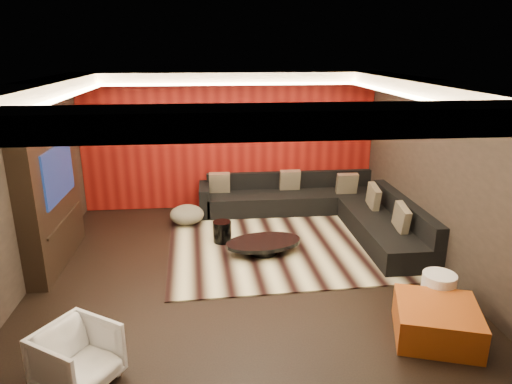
{
  "coord_description": "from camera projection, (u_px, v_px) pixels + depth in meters",
  "views": [
    {
      "loc": [
        -0.41,
        -6.28,
        3.24
      ],
      "look_at": [
        0.3,
        0.6,
        1.05
      ],
      "focal_mm": 32.0,
      "sensor_mm": 36.0,
      "label": 1
    }
  ],
  "objects": [
    {
      "name": "floor",
      "position": [
        241.0,
        270.0,
        6.97
      ],
      "size": [
        6.0,
        6.0,
        0.02
      ],
      "primitive_type": "cube",
      "color": "black",
      "rests_on": "ground"
    },
    {
      "name": "ceiling",
      "position": [
        238.0,
        81.0,
        6.12
      ],
      "size": [
        6.0,
        6.0,
        0.02
      ],
      "primitive_type": "cube",
      "color": "silver",
      "rests_on": "ground"
    },
    {
      "name": "wall_back",
      "position": [
        230.0,
        141.0,
        9.4
      ],
      "size": [
        6.0,
        0.02,
        2.8
      ],
      "primitive_type": "cube",
      "color": "black",
      "rests_on": "ground"
    },
    {
      "name": "wall_left",
      "position": [
        21.0,
        188.0,
        6.26
      ],
      "size": [
        0.02,
        6.0,
        2.8
      ],
      "primitive_type": "cube",
      "color": "black",
      "rests_on": "ground"
    },
    {
      "name": "wall_right",
      "position": [
        439.0,
        176.0,
        6.84
      ],
      "size": [
        0.02,
        6.0,
        2.8
      ],
      "primitive_type": "cube",
      "color": "black",
      "rests_on": "ground"
    },
    {
      "name": "red_feature_wall",
      "position": [
        230.0,
        142.0,
        9.36
      ],
      "size": [
        5.98,
        0.05,
        2.78
      ],
      "primitive_type": "cube",
      "color": "#6B0C0A",
      "rests_on": "ground"
    },
    {
      "name": "soffit_back",
      "position": [
        229.0,
        78.0,
        8.72
      ],
      "size": [
        6.0,
        0.6,
        0.22
      ],
      "primitive_type": "cube",
      "color": "silver",
      "rests_on": "ground"
    },
    {
      "name": "soffit_front",
      "position": [
        261.0,
        121.0,
        3.6
      ],
      "size": [
        6.0,
        0.6,
        0.22
      ],
      "primitive_type": "cube",
      "color": "silver",
      "rests_on": "ground"
    },
    {
      "name": "soffit_left",
      "position": [
        30.0,
        92.0,
        5.9
      ],
      "size": [
        0.6,
        4.8,
        0.22
      ],
      "primitive_type": "cube",
      "color": "silver",
      "rests_on": "ground"
    },
    {
      "name": "soffit_right",
      "position": [
        430.0,
        89.0,
        6.42
      ],
      "size": [
        0.6,
        4.8,
        0.22
      ],
      "primitive_type": "cube",
      "color": "silver",
      "rests_on": "ground"
    },
    {
      "name": "cove_back",
      "position": [
        230.0,
        84.0,
        8.42
      ],
      "size": [
        4.8,
        0.08,
        0.04
      ],
      "primitive_type": "cube",
      "color": "#FFD899",
      "rests_on": "ground"
    },
    {
      "name": "cove_front",
      "position": [
        256.0,
        125.0,
        3.95
      ],
      "size": [
        4.8,
        0.08,
        0.04
      ],
      "primitive_type": "cube",
      "color": "#FFD899",
      "rests_on": "ground"
    },
    {
      "name": "cove_left",
      "position": [
        58.0,
        99.0,
        5.96
      ],
      "size": [
        0.08,
        4.8,
        0.04
      ],
      "primitive_type": "cube",
      "color": "#FFD899",
      "rests_on": "ground"
    },
    {
      "name": "cove_right",
      "position": [
        406.0,
        95.0,
        6.41
      ],
      "size": [
        0.08,
        4.8,
        0.04
      ],
      "primitive_type": "cube",
      "color": "#FFD899",
      "rests_on": "ground"
    },
    {
      "name": "tv_surround",
      "position": [
        50.0,
        195.0,
        6.93
      ],
      "size": [
        0.3,
        2.0,
        2.2
      ],
      "primitive_type": "cube",
      "color": "black",
      "rests_on": "ground"
    },
    {
      "name": "tv_screen",
      "position": [
        58.0,
        173.0,
        6.84
      ],
      "size": [
        0.04,
        1.3,
        0.8
      ],
      "primitive_type": "cube",
      "color": "black",
      "rests_on": "ground"
    },
    {
      "name": "tv_shelf",
      "position": [
        64.0,
        219.0,
        7.07
      ],
      "size": [
        0.04,
        1.6,
        0.04
      ],
      "primitive_type": "cube",
      "color": "black",
      "rests_on": "ground"
    },
    {
      "name": "rug",
      "position": [
        288.0,
        247.0,
        7.74
      ],
      "size": [
        4.12,
        3.16,
        0.02
      ],
      "primitive_type": "cube",
      "rotation": [
        0.0,
        0.0,
        0.04
      ],
      "color": "beige",
      "rests_on": "floor"
    },
    {
      "name": "coffee_table",
      "position": [
        264.0,
        247.0,
        7.48
      ],
      "size": [
        1.46,
        1.46,
        0.21
      ],
      "primitive_type": "cylinder",
      "rotation": [
        0.0,
        0.0,
        0.18
      ],
      "color": "black",
      "rests_on": "rug"
    },
    {
      "name": "drum_stool",
      "position": [
        222.0,
        232.0,
        7.88
      ],
      "size": [
        0.39,
        0.39,
        0.37
      ],
      "primitive_type": "cylinder",
      "rotation": [
        0.0,
        0.0,
        -0.29
      ],
      "color": "black",
      "rests_on": "rug"
    },
    {
      "name": "striped_pouf",
      "position": [
        187.0,
        215.0,
        8.7
      ],
      "size": [
        0.77,
        0.77,
        0.36
      ],
      "primitive_type": "ellipsoid",
      "rotation": [
        0.0,
        0.0,
        0.22
      ],
      "color": "beige",
      "rests_on": "rug"
    },
    {
      "name": "white_side_table",
      "position": [
        438.0,
        293.0,
        5.81
      ],
      "size": [
        0.52,
        0.52,
        0.53
      ],
      "primitive_type": "cylinder",
      "rotation": [
        0.0,
        0.0,
        0.27
      ],
      "color": "white",
      "rests_on": "floor"
    },
    {
      "name": "orange_ottoman",
      "position": [
        436.0,
        322.0,
        5.3
      ],
      "size": [
        1.15,
        1.15,
        0.41
      ],
      "primitive_type": "cube",
      "rotation": [
        0.0,
        0.0,
        -0.32
      ],
      "color": "#A85215",
      "rests_on": "floor"
    },
    {
      "name": "armchair",
      "position": [
        77.0,
        357.0,
        4.51
      ],
      "size": [
        0.95,
        0.94,
        0.63
      ],
      "primitive_type": "imported",
      "rotation": [
        0.0,
        0.0,
        0.99
      ],
      "color": "white",
      "rests_on": "floor"
    },
    {
      "name": "sectional_sofa",
      "position": [
        323.0,
        209.0,
        8.83
      ],
      "size": [
        3.65,
        3.5,
        0.75
      ],
      "color": "black",
      "rests_on": "floor"
    },
    {
      "name": "throw_pillows",
      "position": [
        322.0,
        191.0,
        8.74
      ],
      "size": [
        3.14,
        2.72,
        0.5
      ],
      "color": "tan",
      "rests_on": "sectional_sofa"
    }
  ]
}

